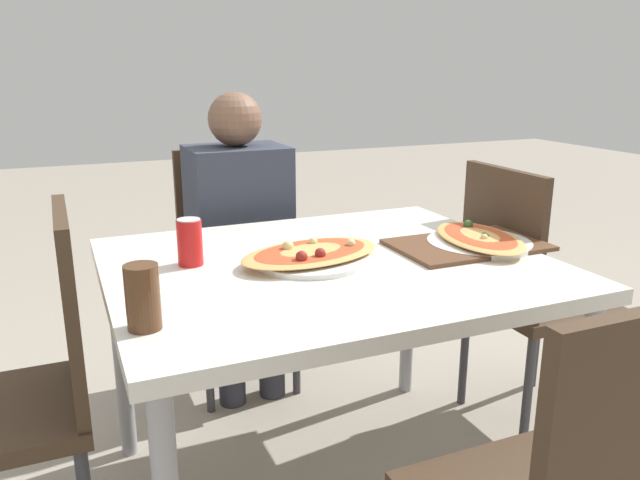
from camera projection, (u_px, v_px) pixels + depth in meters
name	position (u px, v px, depth m)	size (l,w,h in m)	color
dining_table	(328.00, 285.00, 1.70)	(1.16, 0.97, 0.72)	silver
chair_far_seated	(233.00, 255.00, 2.45)	(0.40, 0.40, 0.92)	#3F2D1E
chair_side_left	(28.00, 382.00, 1.47)	(0.40, 0.40, 0.92)	#3F2D1E
chair_side_right	(524.00, 286.00, 2.11)	(0.40, 0.40, 0.92)	#3F2D1E
person_seated	(240.00, 222.00, 2.30)	(0.35, 0.30, 1.15)	#2D2D38
pizza_main	(311.00, 255.00, 1.68)	(0.45, 0.32, 0.06)	white
soda_can	(190.00, 242.00, 1.64)	(0.07, 0.07, 0.12)	red
drink_glass	(143.00, 297.00, 1.24)	(0.07, 0.07, 0.13)	#4C2D19
serving_tray	(467.00, 245.00, 1.81)	(0.43, 0.28, 0.01)	brown
pizza_second	(479.00, 239.00, 1.83)	(0.30, 0.40, 0.05)	white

